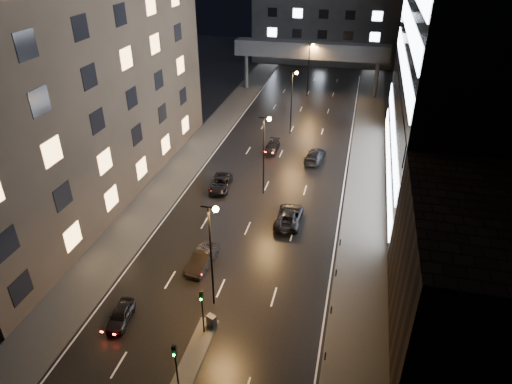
{
  "coord_description": "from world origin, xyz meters",
  "views": [
    {
      "loc": [
        10.6,
        -20.41,
        28.66
      ],
      "look_at": [
        0.65,
        21.32,
        4.0
      ],
      "focal_mm": 32.0,
      "sensor_mm": 36.0,
      "label": 1
    }
  ],
  "objects_px": {
    "car_away_a": "(121,315)",
    "car_away_d": "(272,147)",
    "car_toward_b": "(315,156)",
    "utility_cabinet": "(212,321)",
    "car_toward_a": "(289,216)",
    "car_away_c": "(221,183)",
    "car_away_b": "(202,259)"
  },
  "relations": [
    {
      "from": "car_away_a",
      "to": "car_away_d",
      "type": "height_order",
      "value": "car_away_a"
    },
    {
      "from": "car_toward_b",
      "to": "utility_cabinet",
      "type": "bearing_deg",
      "value": 88.76
    },
    {
      "from": "car_away_d",
      "to": "car_toward_a",
      "type": "height_order",
      "value": "car_toward_a"
    },
    {
      "from": "car_away_c",
      "to": "car_toward_a",
      "type": "xyz_separation_m",
      "value": [
        9.84,
        -5.65,
        0.09
      ]
    },
    {
      "from": "car_away_b",
      "to": "car_away_c",
      "type": "bearing_deg",
      "value": 106.2
    },
    {
      "from": "car_away_a",
      "to": "car_away_c",
      "type": "bearing_deg",
      "value": 78.95
    },
    {
      "from": "car_away_b",
      "to": "car_away_d",
      "type": "distance_m",
      "value": 27.93
    },
    {
      "from": "car_toward_a",
      "to": "car_away_d",
      "type": "bearing_deg",
      "value": -72.59
    },
    {
      "from": "car_away_a",
      "to": "car_away_b",
      "type": "height_order",
      "value": "car_away_b"
    },
    {
      "from": "car_away_a",
      "to": "utility_cabinet",
      "type": "xyz_separation_m",
      "value": [
        7.65,
        1.1,
        0.04
      ]
    },
    {
      "from": "car_away_a",
      "to": "car_away_c",
      "type": "xyz_separation_m",
      "value": [
        1.37,
        23.79,
        0.07
      ]
    },
    {
      "from": "utility_cabinet",
      "to": "car_away_d",
      "type": "bearing_deg",
      "value": 116.38
    },
    {
      "from": "car_away_c",
      "to": "car_toward_a",
      "type": "relative_size",
      "value": 0.9
    },
    {
      "from": "car_toward_a",
      "to": "car_away_b",
      "type": "bearing_deg",
      "value": 54.09
    },
    {
      "from": "car_away_d",
      "to": "utility_cabinet",
      "type": "relative_size",
      "value": 4.1
    },
    {
      "from": "car_away_d",
      "to": "car_toward_a",
      "type": "xyz_separation_m",
      "value": [
        5.75,
        -18.3,
        0.16
      ]
    },
    {
      "from": "car_away_d",
      "to": "car_away_a",
      "type": "bearing_deg",
      "value": -97.89
    },
    {
      "from": "utility_cabinet",
      "to": "car_away_c",
      "type": "bearing_deg",
      "value": 128.3
    },
    {
      "from": "car_away_a",
      "to": "utility_cabinet",
      "type": "bearing_deg",
      "value": 0.41
    },
    {
      "from": "utility_cabinet",
      "to": "car_away_b",
      "type": "bearing_deg",
      "value": 137.37
    },
    {
      "from": "car_away_b",
      "to": "car_away_d",
      "type": "height_order",
      "value": "car_away_b"
    },
    {
      "from": "car_away_c",
      "to": "utility_cabinet",
      "type": "height_order",
      "value": "car_away_c"
    },
    {
      "from": "car_away_a",
      "to": "car_away_d",
      "type": "distance_m",
      "value": 36.84
    },
    {
      "from": "car_away_a",
      "to": "utility_cabinet",
      "type": "height_order",
      "value": "car_away_a"
    },
    {
      "from": "car_away_d",
      "to": "utility_cabinet",
      "type": "distance_m",
      "value": 35.4
    },
    {
      "from": "car_away_a",
      "to": "car_toward_b",
      "type": "height_order",
      "value": "car_toward_b"
    },
    {
      "from": "car_away_b",
      "to": "car_away_d",
      "type": "relative_size",
      "value": 1.09
    },
    {
      "from": "car_away_c",
      "to": "car_away_b",
      "type": "bearing_deg",
      "value": -85.16
    },
    {
      "from": "car_toward_b",
      "to": "car_away_a",
      "type": "bearing_deg",
      "value": 77.05
    },
    {
      "from": "car_away_c",
      "to": "car_toward_a",
      "type": "height_order",
      "value": "car_toward_a"
    },
    {
      "from": "car_away_c",
      "to": "car_away_d",
      "type": "relative_size",
      "value": 1.16
    },
    {
      "from": "car_away_b",
      "to": "car_away_c",
      "type": "distance_m",
      "value": 15.53
    }
  ]
}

